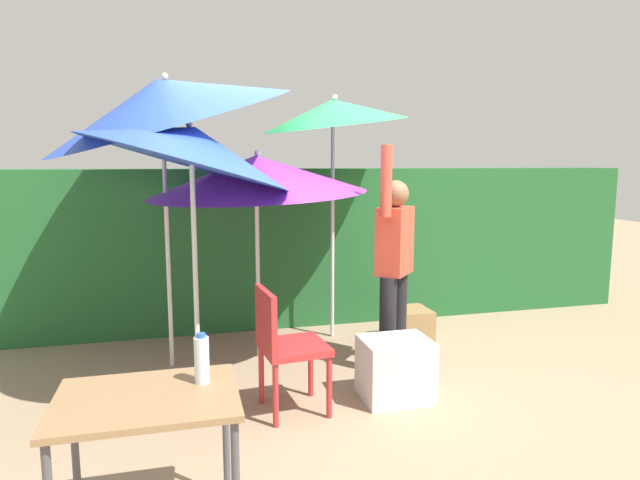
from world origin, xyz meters
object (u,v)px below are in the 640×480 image
(umbrella_orange, at_px, (334,113))
(crate_cardboard, at_px, (409,324))
(umbrella_rainbow, at_px, (257,175))
(chair_plastic, at_px, (284,342))
(folding_table, at_px, (148,414))
(person_vendor, at_px, (394,260))
(bottle_water, at_px, (202,359))
(umbrella_yellow, at_px, (164,101))
(cooler_box, at_px, (395,369))
(umbrella_navy, at_px, (191,146))

(umbrella_orange, height_order, crate_cardboard, umbrella_orange)
(umbrella_rainbow, bearing_deg, chair_plastic, -89.34)
(folding_table, bearing_deg, person_vendor, 43.02)
(umbrella_orange, bearing_deg, bottle_water, -117.88)
(crate_cardboard, bearing_deg, umbrella_yellow, -175.48)
(cooler_box, distance_m, folding_table, 2.09)
(umbrella_orange, xyz_separation_m, bottle_water, (-1.38, -2.60, -1.38))
(folding_table, bearing_deg, umbrella_rainbow, 70.42)
(umbrella_yellow, relative_size, cooler_box, 5.55)
(crate_cardboard, bearing_deg, umbrella_navy, -158.04)
(person_vendor, height_order, folding_table, person_vendor)
(umbrella_rainbow, xyz_separation_m, chair_plastic, (0.01, -1.15, -1.13))
(chair_plastic, bearing_deg, umbrella_orange, 62.75)
(umbrella_yellow, distance_m, folding_table, 2.74)
(crate_cardboard, relative_size, folding_table, 0.49)
(person_vendor, height_order, crate_cardboard, person_vendor)
(chair_plastic, height_order, bottle_water, bottle_water)
(umbrella_orange, distance_m, bottle_water, 3.25)
(chair_plastic, xyz_separation_m, crate_cardboard, (1.49, 1.24, -0.35))
(crate_cardboard, bearing_deg, chair_plastic, -140.15)
(chair_plastic, height_order, crate_cardboard, chair_plastic)
(umbrella_yellow, height_order, folding_table, umbrella_yellow)
(crate_cardboard, height_order, bottle_water, bottle_water)
(folding_table, bearing_deg, crate_cardboard, 45.99)
(person_vendor, bearing_deg, chair_plastic, -150.38)
(umbrella_rainbow, height_order, bottle_water, umbrella_rainbow)
(chair_plastic, height_order, cooler_box, chair_plastic)
(umbrella_rainbow, bearing_deg, cooler_box, -53.04)
(folding_table, bearing_deg, chair_plastic, 54.33)
(chair_plastic, distance_m, crate_cardboard, 1.97)
(umbrella_rainbow, distance_m, chair_plastic, 1.61)
(cooler_box, height_order, crate_cardboard, cooler_box)
(person_vendor, bearing_deg, umbrella_orange, 106.03)
(crate_cardboard, xyz_separation_m, bottle_water, (-2.08, -2.32, 0.68))
(umbrella_rainbow, height_order, person_vendor, person_vendor)
(chair_plastic, xyz_separation_m, folding_table, (-0.83, -1.16, 0.12))
(bottle_water, bearing_deg, umbrella_yellow, 94.67)
(umbrella_yellow, height_order, person_vendor, umbrella_yellow)
(person_vendor, bearing_deg, umbrella_yellow, 165.55)
(umbrella_yellow, distance_m, umbrella_navy, 0.77)
(umbrella_yellow, bearing_deg, umbrella_navy, -74.27)
(person_vendor, height_order, cooler_box, person_vendor)
(umbrella_rainbow, height_order, umbrella_orange, umbrella_orange)
(bottle_water, bearing_deg, cooler_box, 37.35)
(umbrella_orange, xyz_separation_m, person_vendor, (0.27, -0.93, -1.28))
(folding_table, xyz_separation_m, bottle_water, (0.25, 0.09, 0.20))
(umbrella_rainbow, bearing_deg, crate_cardboard, 3.71)
(folding_table, bearing_deg, cooler_box, 35.16)
(umbrella_yellow, relative_size, chair_plastic, 3.13)
(umbrella_navy, bearing_deg, folding_table, -99.23)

